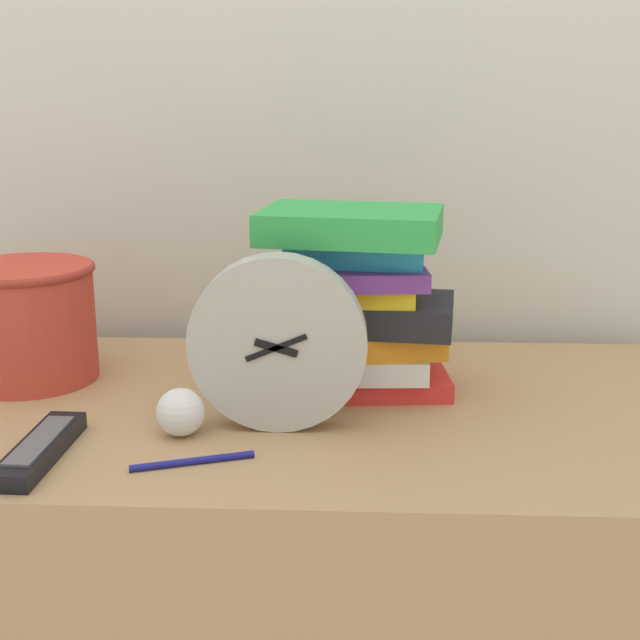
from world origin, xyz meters
TOP-DOWN VIEW (x-y plane):
  - wall_back at (0.00, 0.66)m, footprint 6.00×0.04m
  - desk_clock at (0.08, 0.21)m, footprint 0.21×0.04m
  - book_stack at (0.18, 0.35)m, footprint 0.26×0.20m
  - basket at (-0.28, 0.38)m, footprint 0.20×0.20m
  - tv_remote at (-0.17, 0.11)m, footprint 0.05×0.19m
  - crumpled_paper_ball at (-0.03, 0.18)m, footprint 0.06×0.06m
  - pen at (-0.00, 0.10)m, footprint 0.13×0.05m

SIDE VIEW (x-z plane):
  - pen at x=0.00m, z-range 0.76..0.77m
  - tv_remote at x=-0.17m, z-range 0.76..0.78m
  - crumpled_paper_ball at x=-0.03m, z-range 0.76..0.82m
  - basket at x=-0.28m, z-range 0.76..0.93m
  - desk_clock at x=0.08m, z-range 0.76..0.97m
  - book_stack at x=0.18m, z-range 0.76..1.01m
  - wall_back at x=0.00m, z-range 0.00..2.40m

